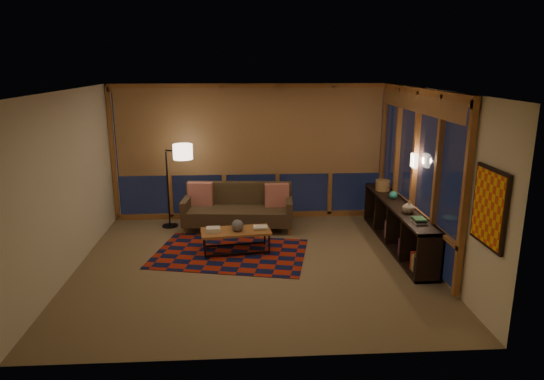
{
  "coord_description": "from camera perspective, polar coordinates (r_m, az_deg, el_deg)",
  "views": [
    {
      "loc": [
        -0.14,
        -7.1,
        3.09
      ],
      "look_at": [
        0.29,
        0.18,
        1.17
      ],
      "focal_mm": 32.0,
      "sensor_mm": 36.0,
      "label": 1
    }
  ],
  "objects": [
    {
      "name": "sofa",
      "position": [
        9.22,
        -4.02,
        -2.11
      ],
      "size": [
        2.1,
        0.99,
        0.84
      ],
      "primitive_type": null,
      "rotation": [
        0.0,
        0.0,
        -0.08
      ],
      "color": "#443928",
      "rests_on": "floor"
    },
    {
      "name": "teal_bowl",
      "position": [
        8.81,
        14.08,
        -0.58
      ],
      "size": [
        0.18,
        0.18,
        0.15
      ],
      "primitive_type": "sphere",
      "rotation": [
        0.0,
        0.0,
        -0.29
      ],
      "color": "teal",
      "rests_on": "bookshelf"
    },
    {
      "name": "floor",
      "position": [
        7.74,
        -2.12,
        -8.75
      ],
      "size": [
        5.5,
        5.0,
        0.01
      ],
      "primitive_type": "cube",
      "color": "#937C5C",
      "rests_on": "ground"
    },
    {
      "name": "ceiling",
      "position": [
        7.11,
        -2.33,
        11.63
      ],
      "size": [
        5.5,
        5.0,
        0.01
      ],
      "primitive_type": "cube",
      "color": "silver",
      "rests_on": "walls"
    },
    {
      "name": "ceramic_pot",
      "position": [
        8.05,
        -4.08,
        -4.16
      ],
      "size": [
        0.21,
        0.21,
        0.2
      ],
      "primitive_type": "sphere",
      "rotation": [
        0.0,
        0.0,
        0.04
      ],
      "color": "#2B2B2B",
      "rests_on": "coffee_table"
    },
    {
      "name": "pillow_right",
      "position": [
        9.23,
        0.58,
        -0.57
      ],
      "size": [
        0.46,
        0.16,
        0.46
      ],
      "primitive_type": null,
      "rotation": [
        0.0,
        0.0,
        0.02
      ],
      "color": "#B3170B",
      "rests_on": "sofa"
    },
    {
      "name": "wall_art",
      "position": [
        6.19,
        24.16,
        -1.89
      ],
      "size": [
        0.06,
        0.74,
        0.94
      ],
      "primitive_type": null,
      "color": "#E24015",
      "rests_on": "walls"
    },
    {
      "name": "vase",
      "position": [
        8.06,
        15.79,
        -1.9
      ],
      "size": [
        0.21,
        0.21,
        0.21
      ],
      "primitive_type": "imported",
      "rotation": [
        0.0,
        0.0,
        0.04
      ],
      "color": "tan",
      "rests_on": "bookshelf"
    },
    {
      "name": "pillow_left",
      "position": [
        9.42,
        -8.43,
        -0.4
      ],
      "size": [
        0.48,
        0.21,
        0.47
      ],
      "primitive_type": null,
      "rotation": [
        0.0,
        0.0,
        -0.13
      ],
      "color": "#B3170B",
      "rests_on": "sofa"
    },
    {
      "name": "area_rug",
      "position": [
        8.17,
        -4.96,
        -7.44
      ],
      "size": [
        2.75,
        2.11,
        0.01
      ],
      "primitive_type": "cube",
      "rotation": [
        0.0,
        0.0,
        -0.21
      ],
      "color": "maroon",
      "rests_on": "floor"
    },
    {
      "name": "coffee_table",
      "position": [
        8.18,
        -4.26,
        -6.01
      ],
      "size": [
        1.2,
        0.66,
        0.38
      ],
      "primitive_type": null,
      "rotation": [
        0.0,
        0.0,
        0.12
      ],
      "color": "#A26436",
      "rests_on": "floor"
    },
    {
      "name": "book_stack_b",
      "position": [
        8.17,
        -1.38,
        -4.42
      ],
      "size": [
        0.22,
        0.18,
        0.04
      ],
      "primitive_type": null,
      "rotation": [
        0.0,
        0.0,
        0.01
      ],
      "color": "white",
      "rests_on": "coffee_table"
    },
    {
      "name": "wall_sconce",
      "position": [
        8.18,
        16.39,
        3.33
      ],
      "size": [
        0.12,
        0.18,
        0.22
      ],
      "primitive_type": null,
      "color": "#FAE3C0",
      "rests_on": "walls"
    },
    {
      "name": "walls",
      "position": [
        7.31,
        -2.22,
        1.0
      ],
      "size": [
        5.51,
        5.01,
        2.7
      ],
      "color": "beige",
      "rests_on": "floor"
    },
    {
      "name": "window_wall_back",
      "position": [
        9.69,
        -2.55,
        4.42
      ],
      "size": [
        5.3,
        0.16,
        2.6
      ],
      "primitive_type": null,
      "color": "#A26436",
      "rests_on": "walls"
    },
    {
      "name": "book_stack_a",
      "position": [
        8.09,
        -6.94,
        -4.61
      ],
      "size": [
        0.25,
        0.2,
        0.07
      ],
      "primitive_type": null,
      "rotation": [
        0.0,
        0.0,
        0.04
      ],
      "color": "white",
      "rests_on": "coffee_table"
    },
    {
      "name": "basket",
      "position": [
        9.35,
        12.89,
        0.55
      ],
      "size": [
        0.3,
        0.3,
        0.2
      ],
      "primitive_type": "cylinder",
      "rotation": [
        0.0,
        0.0,
        0.15
      ],
      "color": "#A57C4B",
      "rests_on": "bookshelf"
    },
    {
      "name": "floor_lamp",
      "position": [
        9.43,
        -12.17,
        0.55
      ],
      "size": [
        0.65,
        0.57,
        1.65
      ],
      "primitive_type": null,
      "rotation": [
        0.0,
        0.0,
        -0.48
      ],
      "color": "black",
      "rests_on": "floor"
    },
    {
      "name": "bookshelf",
      "position": [
        8.63,
        14.56,
        -4.05
      ],
      "size": [
        0.4,
        3.0,
        0.75
      ],
      "primitive_type": null,
      "color": "black",
      "rests_on": "floor"
    },
    {
      "name": "window_wall_right",
      "position": [
        8.38,
        16.34,
        2.2
      ],
      "size": [
        0.16,
        3.7,
        2.6
      ],
      "primitive_type": null,
      "color": "#A26436",
      "rests_on": "walls"
    },
    {
      "name": "shelf_book_stack",
      "position": [
        7.64,
        16.93,
        -3.42
      ],
      "size": [
        0.22,
        0.28,
        0.07
      ],
      "primitive_type": null,
      "rotation": [
        0.0,
        0.0,
        -0.15
      ],
      "color": "white",
      "rests_on": "bookshelf"
    }
  ]
}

